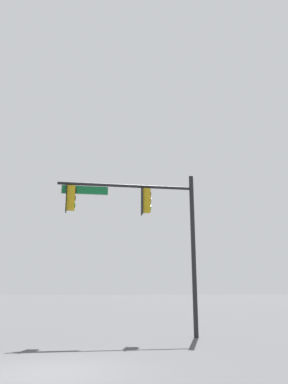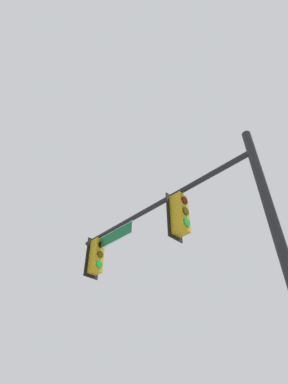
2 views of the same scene
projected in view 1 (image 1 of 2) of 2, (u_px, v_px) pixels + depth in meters
name	position (u px, v px, depth m)	size (l,w,h in m)	color
ground_plane	(48.00, 373.00, 9.12)	(400.00, 400.00, 0.00)	#474749
signal_pole_near	(142.00, 217.00, 16.91)	(6.28, 0.70, 7.20)	black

